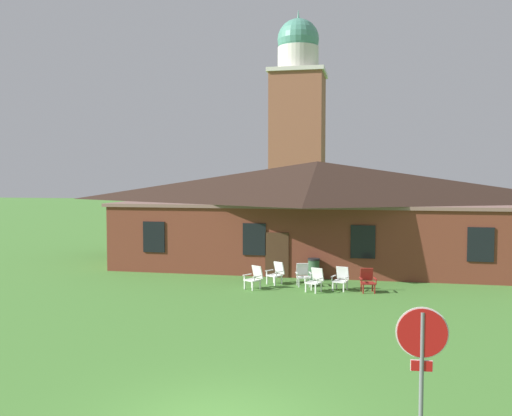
# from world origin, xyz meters

# --- Properties ---
(brick_building) EXTENTS (20.78, 10.40, 5.53)m
(brick_building) POSITION_xyz_m (-0.00, 20.44, 2.82)
(brick_building) COLOR brown
(brick_building) RESTS_ON ground
(dome_tower) EXTENTS (5.18, 5.18, 20.24)m
(dome_tower) POSITION_xyz_m (-3.82, 41.92, 9.29)
(dome_tower) COLOR #93563D
(dome_tower) RESTS_ON ground
(stop_sign) EXTENTS (0.81, 0.07, 2.68)m
(stop_sign) POSITION_xyz_m (3.54, -0.91, 1.90)
(stop_sign) COLOR slate
(stop_sign) RESTS_ON ground
(lawn_chair_by_porch) EXTENTS (0.84, 0.87, 0.96)m
(lawn_chair_by_porch) POSITION_xyz_m (-1.92, 12.65, 0.50)
(lawn_chair_by_porch) COLOR silver
(lawn_chair_by_porch) RESTS_ON ground
(lawn_chair_near_door) EXTENTS (0.85, 0.87, 0.96)m
(lawn_chair_near_door) POSITION_xyz_m (-1.20, 13.87, 0.50)
(lawn_chair_near_door) COLOR white
(lawn_chair_near_door) RESTS_ON ground
(lawn_chair_left_end) EXTENTS (0.75, 0.80, 0.96)m
(lawn_chair_left_end) POSITION_xyz_m (-0.01, 13.70, 0.50)
(lawn_chair_left_end) COLOR white
(lawn_chair_left_end) RESTS_ON ground
(lawn_chair_middle) EXTENTS (0.81, 0.84, 0.96)m
(lawn_chair_middle) POSITION_xyz_m (0.62, 12.60, 0.50)
(lawn_chair_middle) COLOR silver
(lawn_chair_middle) RESTS_ON ground
(lawn_chair_right_end) EXTENTS (0.75, 0.80, 0.96)m
(lawn_chair_right_end) POSITION_xyz_m (1.65, 13.11, 0.50)
(lawn_chair_right_end) COLOR white
(lawn_chair_right_end) RESTS_ON ground
(lawn_chair_far_side) EXTENTS (0.72, 0.76, 0.96)m
(lawn_chair_far_side) POSITION_xyz_m (2.71, 12.96, 0.50)
(lawn_chair_far_side) COLOR maroon
(lawn_chair_far_side) RESTS_ON ground
(trash_bin) EXTENTS (0.56, 0.56, 0.98)m
(trash_bin) POSITION_xyz_m (0.32, 15.14, 0.50)
(trash_bin) COLOR #335638
(trash_bin) RESTS_ON ground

